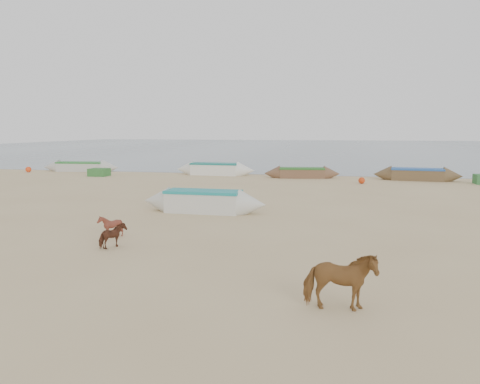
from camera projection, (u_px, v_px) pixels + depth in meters
name	position (u px, v px, depth m)	size (l,w,h in m)	color
ground	(216.00, 236.00, 16.11)	(140.00, 140.00, 0.00)	tan
sea	(320.00, 147.00, 95.57)	(160.00, 160.00, 0.00)	slate
cow_adult	(340.00, 281.00, 9.40)	(0.66, 1.46, 1.23)	brown
calf_front	(110.00, 226.00, 15.82)	(0.63, 0.71, 0.78)	maroon
calf_right	(113.00, 236.00, 14.41)	(0.75, 0.64, 0.75)	#532B1A
near_canoe	(203.00, 201.00, 20.63)	(5.60, 1.26, 0.98)	beige
waterline_canoes	(253.00, 171.00, 36.31)	(59.57, 4.48, 0.96)	brown
beach_clutter	(347.00, 175.00, 34.18)	(46.76, 5.56, 0.64)	#326B30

